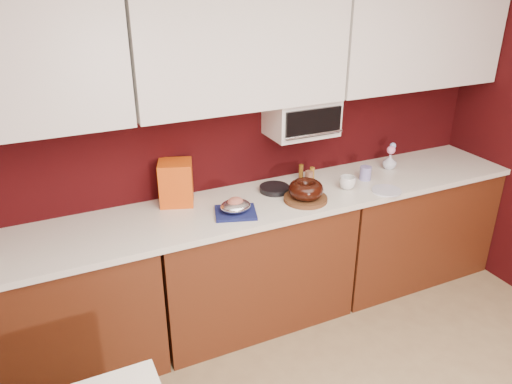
{
  "coord_description": "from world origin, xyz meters",
  "views": [
    {
      "loc": [
        -1.19,
        -0.69,
        2.3
      ],
      "look_at": [
        -0.01,
        1.84,
        1.02
      ],
      "focal_mm": 35.0,
      "sensor_mm": 36.0,
      "label": 1
    }
  ],
  "objects_px": {
    "foil_ham_nest": "(235,206)",
    "pandoro_box": "(176,183)",
    "bundt_cake": "(306,189)",
    "flower_vase": "(390,161)",
    "toaster_oven": "(301,116)",
    "coffee_mug": "(347,181)",
    "blue_jar": "(365,173)"
  },
  "relations": [
    {
      "from": "foil_ham_nest",
      "to": "coffee_mug",
      "type": "height_order",
      "value": "coffee_mug"
    },
    {
      "from": "foil_ham_nest",
      "to": "pandoro_box",
      "type": "relative_size",
      "value": 0.68
    },
    {
      "from": "toaster_oven",
      "to": "blue_jar",
      "type": "height_order",
      "value": "toaster_oven"
    },
    {
      "from": "foil_ham_nest",
      "to": "pandoro_box",
      "type": "bearing_deg",
      "value": 132.34
    },
    {
      "from": "foil_ham_nest",
      "to": "flower_vase",
      "type": "height_order",
      "value": "flower_vase"
    },
    {
      "from": "bundt_cake",
      "to": "flower_vase",
      "type": "relative_size",
      "value": 1.83
    },
    {
      "from": "coffee_mug",
      "to": "flower_vase",
      "type": "bearing_deg",
      "value": 19.17
    },
    {
      "from": "foil_ham_nest",
      "to": "toaster_oven",
      "type": "bearing_deg",
      "value": 24.19
    },
    {
      "from": "bundt_cake",
      "to": "coffee_mug",
      "type": "distance_m",
      "value": 0.36
    },
    {
      "from": "bundt_cake",
      "to": "pandoro_box",
      "type": "bearing_deg",
      "value": 157.14
    },
    {
      "from": "bundt_cake",
      "to": "pandoro_box",
      "type": "relative_size",
      "value": 0.8
    },
    {
      "from": "blue_jar",
      "to": "pandoro_box",
      "type": "bearing_deg",
      "value": 171.48
    },
    {
      "from": "blue_jar",
      "to": "coffee_mug",
      "type": "bearing_deg",
      "value": -159.05
    },
    {
      "from": "foil_ham_nest",
      "to": "flower_vase",
      "type": "distance_m",
      "value": 1.35
    },
    {
      "from": "foil_ham_nest",
      "to": "pandoro_box",
      "type": "distance_m",
      "value": 0.42
    },
    {
      "from": "flower_vase",
      "to": "coffee_mug",
      "type": "bearing_deg",
      "value": -160.83
    },
    {
      "from": "bundt_cake",
      "to": "flower_vase",
      "type": "bearing_deg",
      "value": 14.27
    },
    {
      "from": "pandoro_box",
      "to": "bundt_cake",
      "type": "bearing_deg",
      "value": -3.68
    },
    {
      "from": "pandoro_box",
      "to": "blue_jar",
      "type": "distance_m",
      "value": 1.34
    },
    {
      "from": "bundt_cake",
      "to": "toaster_oven",
      "type": "bearing_deg",
      "value": 68.51
    },
    {
      "from": "foil_ham_nest",
      "to": "pandoro_box",
      "type": "xyz_separation_m",
      "value": [
        -0.28,
        0.3,
        0.09
      ]
    },
    {
      "from": "toaster_oven",
      "to": "bundt_cake",
      "type": "distance_m",
      "value": 0.5
    },
    {
      "from": "flower_vase",
      "to": "foil_ham_nest",
      "type": "bearing_deg",
      "value": -171.52
    },
    {
      "from": "pandoro_box",
      "to": "flower_vase",
      "type": "bearing_deg",
      "value": 15.44
    },
    {
      "from": "pandoro_box",
      "to": "flower_vase",
      "type": "xyz_separation_m",
      "value": [
        1.61,
        -0.11,
        -0.08
      ]
    },
    {
      "from": "foil_ham_nest",
      "to": "flower_vase",
      "type": "bearing_deg",
      "value": 8.48
    },
    {
      "from": "toaster_oven",
      "to": "bundt_cake",
      "type": "height_order",
      "value": "toaster_oven"
    },
    {
      "from": "bundt_cake",
      "to": "pandoro_box",
      "type": "xyz_separation_m",
      "value": [
        -0.76,
        0.32,
        0.06
      ]
    },
    {
      "from": "blue_jar",
      "to": "flower_vase",
      "type": "height_order",
      "value": "flower_vase"
    },
    {
      "from": "coffee_mug",
      "to": "pandoro_box",
      "type": "bearing_deg",
      "value": 166.02
    },
    {
      "from": "blue_jar",
      "to": "flower_vase",
      "type": "relative_size",
      "value": 0.79
    },
    {
      "from": "coffee_mug",
      "to": "flower_vase",
      "type": "distance_m",
      "value": 0.53
    }
  ]
}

